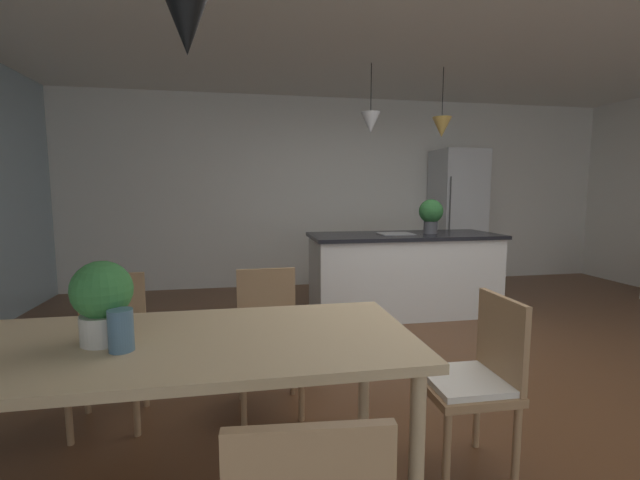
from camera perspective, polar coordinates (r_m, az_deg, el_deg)
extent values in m
cube|color=brown|center=(3.55, 17.74, -16.82)|extent=(10.00, 8.40, 0.04)
cube|color=white|center=(6.32, 4.09, 6.41)|extent=(10.00, 0.12, 2.70)
cube|color=#D1B284|center=(1.92, -19.95, -13.18)|extent=(2.08, 0.88, 0.04)
cylinder|color=#D1B284|center=(2.45, 5.97, -17.61)|extent=(0.06, 0.06, 0.73)
cylinder|color=#D1B284|center=(1.86, 12.95, -26.34)|extent=(0.06, 0.06, 0.73)
cube|color=#A87F56|center=(2.72, -6.83, -13.72)|extent=(0.41, 0.41, 0.04)
cube|color=white|center=(2.70, -6.84, -13.03)|extent=(0.37, 0.37, 0.03)
cube|color=#A87F56|center=(2.82, -7.26, -8.07)|extent=(0.38, 0.04, 0.42)
cylinder|color=#A87F56|center=(2.67, -2.53, -19.31)|extent=(0.04, 0.04, 0.41)
cylinder|color=#A87F56|center=(2.64, -10.28, -19.74)|extent=(0.04, 0.04, 0.41)
cylinder|color=#A87F56|center=(2.97, -3.71, -16.49)|extent=(0.04, 0.04, 0.41)
cylinder|color=#A87F56|center=(2.95, -10.55, -16.82)|extent=(0.04, 0.04, 0.41)
cube|color=#A87F56|center=(2.82, -26.75, -13.59)|extent=(0.43, 0.43, 0.04)
cube|color=white|center=(2.81, -26.79, -12.92)|extent=(0.38, 0.38, 0.03)
cube|color=#A87F56|center=(2.93, -26.24, -8.15)|extent=(0.38, 0.06, 0.42)
cylinder|color=#A87F56|center=(2.72, -23.60, -19.32)|extent=(0.04, 0.04, 0.41)
cylinder|color=#A87F56|center=(2.80, -30.88, -18.99)|extent=(0.04, 0.04, 0.41)
cylinder|color=#A87F56|center=(3.03, -22.54, -16.55)|extent=(0.04, 0.04, 0.41)
cylinder|color=#A87F56|center=(3.10, -29.03, -16.37)|extent=(0.04, 0.04, 0.41)
cube|color=#A87F56|center=(2.27, 19.00, -18.29)|extent=(0.41, 0.41, 0.04)
cube|color=white|center=(2.25, 19.04, -17.48)|extent=(0.37, 0.37, 0.03)
cube|color=#A87F56|center=(2.27, 23.31, -12.19)|extent=(0.04, 0.38, 0.42)
cylinder|color=#A87F56|center=(2.17, 16.74, -26.16)|extent=(0.04, 0.04, 0.41)
cylinder|color=#A87F56|center=(2.44, 12.93, -22.15)|extent=(0.04, 0.04, 0.41)
cylinder|color=#A87F56|center=(2.33, 25.00, -24.14)|extent=(0.04, 0.04, 0.41)
cylinder|color=#A87F56|center=(2.58, 20.43, -20.76)|extent=(0.04, 0.04, 0.41)
cube|color=white|center=(4.83, 11.19, -4.63)|extent=(2.02, 0.76, 0.88)
cube|color=black|center=(4.76, 11.31, 0.57)|extent=(2.08, 0.82, 0.04)
cube|color=gray|center=(4.72, 10.19, 0.85)|extent=(0.36, 0.30, 0.01)
cube|color=silver|center=(6.51, 17.97, 2.86)|extent=(0.65, 0.64, 1.96)
cylinder|color=#4C4C4C|center=(6.07, 17.11, 2.64)|extent=(0.02, 0.02, 1.18)
cone|color=black|center=(1.78, -17.65, 27.03)|extent=(0.21, 0.21, 0.28)
cylinder|color=black|center=(4.73, 6.92, 19.76)|extent=(0.01, 0.01, 0.50)
cone|color=#B7B7B7|center=(4.66, 6.86, 15.49)|extent=(0.21, 0.21, 0.21)
cylinder|color=black|center=(5.01, 16.27, 18.63)|extent=(0.01, 0.01, 0.53)
cone|color=olive|center=(4.95, 16.13, 14.43)|extent=(0.21, 0.21, 0.22)
cylinder|color=#4C4C51|center=(4.88, 14.71, 1.66)|extent=(0.15, 0.15, 0.14)
sphere|color=#2D6B33|center=(4.86, 14.77, 3.79)|extent=(0.27, 0.27, 0.27)
cylinder|color=beige|center=(1.97, -27.14, -10.58)|extent=(0.18, 0.18, 0.12)
sphere|color=#387F3D|center=(1.93, -27.39, -6.01)|extent=(0.24, 0.24, 0.24)
cylinder|color=slate|center=(1.84, -25.31, -10.97)|extent=(0.09, 0.09, 0.16)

